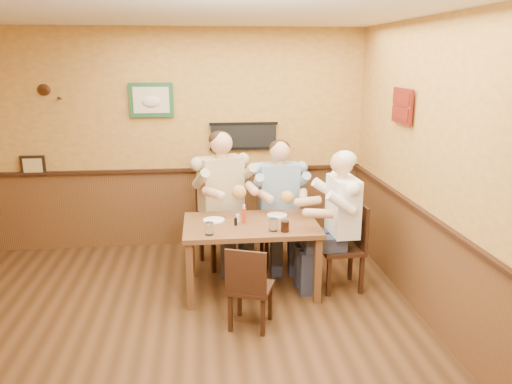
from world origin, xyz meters
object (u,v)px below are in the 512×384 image
Objects in this scene: hot_sauce_bottle at (244,215)px; salt_shaker at (238,218)px; water_glass_left at (209,229)px; chair_back_right at (279,225)px; water_glass_mid at (273,225)px; chair_near_side at (251,286)px; dining_table at (251,231)px; pepper_shaker at (236,222)px; chair_back_left at (222,224)px; diner_blue_polo at (279,209)px; diner_tan_shirt at (221,206)px; diner_white_elder at (342,228)px; cola_tumbler at (285,226)px; chair_right_end at (341,246)px.

hot_sauce_bottle reaches higher than salt_shaker.
hot_sauce_bottle reaches higher than water_glass_left.
chair_back_right is 1.06m from water_glass_mid.
water_glass_left is (-0.36, 0.46, 0.41)m from chair_near_side.
pepper_shaker is (-0.16, -0.06, 0.13)m from dining_table.
chair_back_right is (0.69, -0.01, -0.04)m from chair_back_left.
chair_back_right is 1.37m from water_glass_left.
chair_near_side is at bearing -95.69° from dining_table.
diner_blue_polo reaches higher than hot_sauce_bottle.
diner_tan_shirt is 0.69m from diner_blue_polo.
chair_back_right is 7.54× the size of water_glass_left.
diner_white_elder is (1.04, 0.69, 0.27)m from chair_near_side.
diner_blue_polo is 1.00× the size of diner_white_elder.
salt_shaker reaches higher than chair_near_side.
diner_white_elder is at bearing -4.93° from hot_sauce_bottle.
dining_table is 7.87× the size of hot_sauce_bottle.
diner_blue_polo is at bearing 84.73° from cola_tumbler.
diner_white_elder is 15.20× the size of salt_shaker.
diner_tan_shirt is at bearing -61.64° from chair_near_side.
dining_table is at bearing 35.24° from water_glass_left.
cola_tumbler is at bearing 0.85° from water_glass_left.
diner_blue_polo is (0.41, 0.72, 0.02)m from dining_table.
diner_tan_shirt is (-0.21, 1.49, 0.32)m from chair_near_side.
dining_table is 12.86× the size of cola_tumbler.
chair_back_left is 1.09m from water_glass_left.
hot_sauce_bottle is (-1.03, 0.09, 0.36)m from chair_right_end.
hot_sauce_bottle is at bearing 168.81° from dining_table.
diner_white_elder is at bearing -4.49° from dining_table.
chair_near_side is at bearing -58.77° from diner_white_elder.
diner_white_elder is at bearing 9.48° from water_glass_left.
water_glass_mid is at bearing -78.33° from chair_right_end.
chair_near_side is 0.56× the size of diner_tan_shirt.
chair_right_end is at bearing -5.68° from salt_shaker.
diner_white_elder reaches higher than water_glass_left.
diner_white_elder reaches higher than dining_table.
cola_tumbler is at bearing -15.27° from water_glass_mid.
chair_back_left reaches higher than salt_shaker.
diner_tan_shirt is at bearing 102.07° from salt_shaker.
diner_tan_shirt reaches higher than water_glass_mid.
chair_near_side is 6.47× the size of water_glass_left.
diner_white_elder is at bearing 18.94° from cola_tumbler.
water_glass_mid is (0.20, -0.27, 0.16)m from dining_table.
water_glass_mid is 1.46× the size of salt_shaker.
diner_white_elder is 1.11m from salt_shaker.
salt_shaker is (0.30, 0.34, -0.02)m from water_glass_left.
dining_table is 1.72× the size of chair_near_side.
chair_back_left is at bearing -125.05° from diner_white_elder.
chair_back_right reaches higher than cola_tumbler.
chair_back_left is at bearing -125.05° from chair_right_end.
cola_tumbler is at bearing -39.30° from hot_sauce_bottle.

